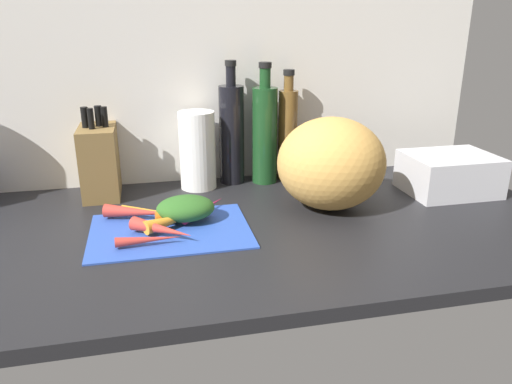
# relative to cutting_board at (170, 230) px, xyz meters

# --- Properties ---
(ground_plane) EXTENTS (1.70, 0.80, 0.03)m
(ground_plane) POSITION_rel_cutting_board_xyz_m (0.14, 0.01, -0.02)
(ground_plane) COLOR black
(wall_back) EXTENTS (1.70, 0.03, 0.60)m
(wall_back) POSITION_rel_cutting_board_xyz_m (0.14, 0.40, 0.30)
(wall_back) COLOR silver
(wall_back) RESTS_ON ground_plane
(cutting_board) EXTENTS (0.37, 0.27, 0.01)m
(cutting_board) POSITION_rel_cutting_board_xyz_m (0.00, 0.00, 0.00)
(cutting_board) COLOR #2D51B7
(cutting_board) RESTS_ON ground_plane
(carrot_0) EXTENTS (0.14, 0.02, 0.02)m
(carrot_0) POSITION_rel_cutting_board_xyz_m (-0.05, -0.08, 0.02)
(carrot_0) COLOR red
(carrot_0) RESTS_ON cutting_board
(carrot_1) EXTENTS (0.14, 0.10, 0.03)m
(carrot_1) POSITION_rel_cutting_board_xyz_m (0.01, 0.01, 0.02)
(carrot_1) COLOR orange
(carrot_1) RESTS_ON cutting_board
(carrot_2) EXTENTS (0.15, 0.13, 0.03)m
(carrot_2) POSITION_rel_cutting_board_xyz_m (-0.02, -0.04, 0.02)
(carrot_2) COLOR red
(carrot_2) RESTS_ON cutting_board
(carrot_3) EXTENTS (0.17, 0.09, 0.03)m
(carrot_3) POSITION_rel_cutting_board_xyz_m (-0.07, 0.08, 0.02)
(carrot_3) COLOR red
(carrot_3) RESTS_ON cutting_board
(carrot_4) EXTENTS (0.13, 0.15, 0.02)m
(carrot_4) POSITION_rel_cutting_board_xyz_m (0.09, 0.08, 0.01)
(carrot_4) COLOR #B2264C
(carrot_4) RESTS_ON cutting_board
(carrot_5) EXTENTS (0.12, 0.07, 0.02)m
(carrot_5) POSITION_rel_cutting_board_xyz_m (-0.06, 0.10, 0.01)
(carrot_5) COLOR orange
(carrot_5) RESTS_ON cutting_board
(carrot_6) EXTENTS (0.13, 0.04, 0.03)m
(carrot_6) POSITION_rel_cutting_board_xyz_m (0.03, 0.04, 0.02)
(carrot_6) COLOR orange
(carrot_6) RESTS_ON cutting_board
(carrot_greens_pile) EXTENTS (0.14, 0.11, 0.06)m
(carrot_greens_pile) POSITION_rel_cutting_board_xyz_m (0.04, 0.05, 0.03)
(carrot_greens_pile) COLOR #2D6023
(carrot_greens_pile) RESTS_ON cutting_board
(winter_squash) EXTENTS (0.28, 0.27, 0.24)m
(winter_squash) POSITION_rel_cutting_board_xyz_m (0.42, 0.07, 0.12)
(winter_squash) COLOR gold
(winter_squash) RESTS_ON ground_plane
(knife_block) EXTENTS (0.10, 0.16, 0.25)m
(knife_block) POSITION_rel_cutting_board_xyz_m (-0.17, 0.30, 0.10)
(knife_block) COLOR brown
(knife_block) RESTS_ON ground_plane
(paper_towel_roll) EXTENTS (0.10, 0.10, 0.22)m
(paper_towel_roll) POSITION_rel_cutting_board_xyz_m (0.10, 0.31, 0.11)
(paper_towel_roll) COLOR white
(paper_towel_roll) RESTS_ON ground_plane
(bottle_0) EXTENTS (0.07, 0.07, 0.36)m
(bottle_0) POSITION_rel_cutting_board_xyz_m (0.21, 0.33, 0.15)
(bottle_0) COLOR black
(bottle_0) RESTS_ON ground_plane
(bottle_1) EXTENTS (0.07, 0.07, 0.35)m
(bottle_1) POSITION_rel_cutting_board_xyz_m (0.30, 0.32, 0.15)
(bottle_1) COLOR #19421E
(bottle_1) RESTS_ON ground_plane
(bottle_2) EXTENTS (0.06, 0.06, 0.33)m
(bottle_2) POSITION_rel_cutting_board_xyz_m (0.38, 0.33, 0.14)
(bottle_2) COLOR brown
(bottle_2) RESTS_ON ground_plane
(dish_rack) EXTENTS (0.24, 0.19, 0.11)m
(dish_rack) POSITION_rel_cutting_board_xyz_m (0.79, 0.11, 0.05)
(dish_rack) COLOR silver
(dish_rack) RESTS_ON ground_plane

